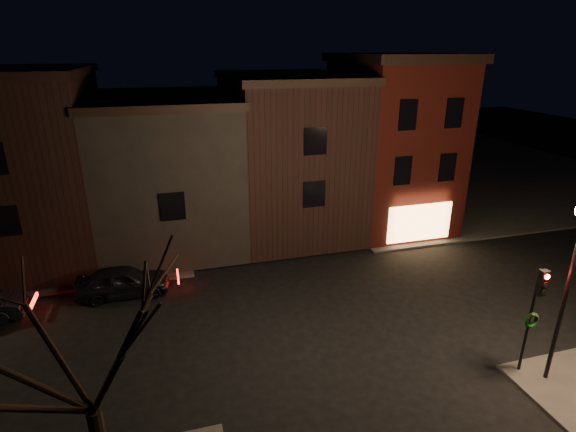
# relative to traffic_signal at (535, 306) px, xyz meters

# --- Properties ---
(ground) EXTENTS (120.00, 120.00, 0.00)m
(ground) POSITION_rel_traffic_signal_xyz_m (-5.60, 5.51, -2.81)
(ground) COLOR black
(ground) RESTS_ON ground
(sidewalk_far_right) EXTENTS (30.00, 30.00, 0.12)m
(sidewalk_far_right) POSITION_rel_traffic_signal_xyz_m (14.40, 25.51, -2.75)
(sidewalk_far_right) COLOR #2D2B28
(sidewalk_far_right) RESTS_ON ground
(corner_building) EXTENTS (6.50, 8.50, 10.50)m
(corner_building) POSITION_rel_traffic_signal_xyz_m (2.40, 14.98, 2.59)
(corner_building) COLOR #46110C
(corner_building) RESTS_ON ground
(row_building_a) EXTENTS (7.30, 10.30, 9.40)m
(row_building_a) POSITION_rel_traffic_signal_xyz_m (-4.10, 16.01, 2.03)
(row_building_a) COLOR black
(row_building_a) RESTS_ON ground
(row_building_b) EXTENTS (7.80, 10.30, 8.40)m
(row_building_b) POSITION_rel_traffic_signal_xyz_m (-11.35, 16.01, 1.53)
(row_building_b) COLOR black
(row_building_b) RESTS_ON ground
(row_building_c) EXTENTS (7.30, 10.30, 9.90)m
(row_building_c) POSITION_rel_traffic_signal_xyz_m (-18.60, 16.01, 2.28)
(row_building_c) COLOR black
(row_building_c) RESTS_ON ground
(traffic_signal) EXTENTS (0.58, 0.38, 4.05)m
(traffic_signal) POSITION_rel_traffic_signal_xyz_m (0.00, 0.00, 0.00)
(traffic_signal) COLOR black
(traffic_signal) RESTS_ON sidewalk_near_right
(bare_tree_left) EXTENTS (5.60, 5.60, 7.50)m
(bare_tree_left) POSITION_rel_traffic_signal_xyz_m (-13.60, -1.49, 2.63)
(bare_tree_left) COLOR black
(bare_tree_left) RESTS_ON sidewalk_near_left
(parked_car_a) EXTENTS (4.21, 1.74, 1.42)m
(parked_car_a) POSITION_rel_traffic_signal_xyz_m (-13.91, 9.64, -2.10)
(parked_car_a) COLOR black
(parked_car_a) RESTS_ON ground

